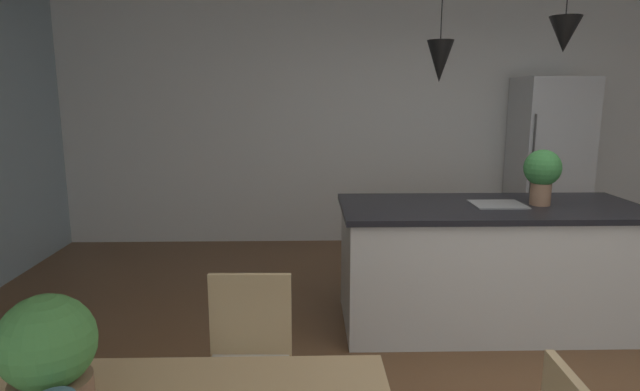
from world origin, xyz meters
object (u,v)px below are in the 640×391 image
object	(u,v)px
potted_plant_on_island	(542,172)
potted_plant_on_table	(48,353)
kitchen_island	(488,264)
refrigerator	(548,165)
chair_far_right	(248,368)

from	to	relation	value
potted_plant_on_island	potted_plant_on_table	xyz separation A→B (m)	(-2.44, -2.18, -0.22)
kitchen_island	refrigerator	world-z (taller)	refrigerator
refrigerator	potted_plant_on_island	distance (m)	2.17
chair_far_right	kitchen_island	xyz separation A→B (m)	(1.59, 1.48, -0.01)
refrigerator	potted_plant_on_island	size ratio (longest dim) A/B	4.68
kitchen_island	potted_plant_on_table	size ratio (longest dim) A/B	5.78
potted_plant_on_island	potted_plant_on_table	size ratio (longest dim) A/B	1.06
refrigerator	potted_plant_on_table	xyz separation A→B (m)	(-3.38, -4.12, -0.01)
chair_far_right	kitchen_island	world-z (taller)	kitchen_island
refrigerator	potted_plant_on_table	size ratio (longest dim) A/B	4.98
refrigerator	kitchen_island	bearing A→B (deg)	-123.50
refrigerator	potted_plant_on_table	distance (m)	5.33
kitchen_island	potted_plant_on_table	bearing A→B (deg)	-133.87
potted_plant_on_island	kitchen_island	bearing A→B (deg)	-180.00
refrigerator	potted_plant_on_island	xyz separation A→B (m)	(-0.94, -1.94, 0.21)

